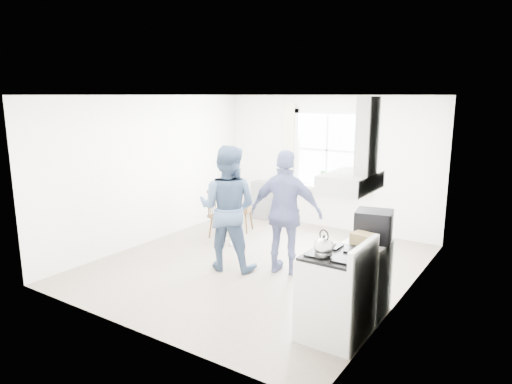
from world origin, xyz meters
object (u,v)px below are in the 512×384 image
at_px(gas_stove, 336,294).
at_px(person_right, 286,213).
at_px(low_cabinet, 365,277).
at_px(windsor_chair_b, 216,210).
at_px(windsor_chair_a, 239,203).
at_px(person_mid, 228,208).
at_px(stereo_stack, 374,226).
at_px(person_left, 227,199).

height_order(gas_stove, person_right, person_right).
distance_m(low_cabinet, windsor_chair_b, 3.51).
xyz_separation_m(windsor_chair_a, windsor_chair_b, (-0.08, -0.61, -0.01)).
relative_size(low_cabinet, person_mid, 0.48).
height_order(low_cabinet, windsor_chair_a, windsor_chair_a).
distance_m(gas_stove, low_cabinet, 0.70).
bearing_deg(low_cabinet, stereo_stack, 59.58).
height_order(person_mid, person_right, person_mid).
height_order(low_cabinet, person_mid, person_mid).
xyz_separation_m(low_cabinet, person_mid, (-2.26, 0.27, 0.49)).
distance_m(windsor_chair_a, windsor_chair_b, 0.61).
relative_size(windsor_chair_a, windsor_chair_b, 1.03).
distance_m(gas_stove, stereo_stack, 0.99).
xyz_separation_m(low_cabinet, stereo_stack, (0.04, 0.08, 0.63)).
height_order(gas_stove, stereo_stack, stereo_stack).
height_order(stereo_stack, windsor_chair_a, stereo_stack).
relative_size(person_left, person_right, 0.88).
xyz_separation_m(low_cabinet, windsor_chair_b, (-3.27, 1.27, 0.11)).
bearing_deg(stereo_stack, person_right, 160.84).
xyz_separation_m(gas_stove, person_left, (-2.90, 1.89, 0.33)).
distance_m(gas_stove, windsor_chair_b, 3.76).
relative_size(gas_stove, windsor_chair_a, 1.19).
bearing_deg(low_cabinet, gas_stove, -95.68).
xyz_separation_m(windsor_chair_a, person_left, (0.23, -0.68, 0.24)).
distance_m(low_cabinet, windsor_chair_a, 3.70).
relative_size(low_cabinet, stereo_stack, 1.88).
height_order(low_cabinet, person_right, person_right).
bearing_deg(stereo_stack, windsor_chair_a, 150.98).
bearing_deg(low_cabinet, windsor_chair_a, 149.60).
distance_m(stereo_stack, person_right, 1.58).
relative_size(low_cabinet, person_right, 0.49).
xyz_separation_m(gas_stove, person_right, (-1.37, 1.29, 0.44)).
bearing_deg(low_cabinet, person_right, 157.64).
height_order(person_left, person_mid, person_mid).
bearing_deg(low_cabinet, windsor_chair_b, 158.83).
bearing_deg(person_mid, low_cabinet, 156.14).
bearing_deg(person_right, gas_stove, 124.63).
xyz_separation_m(low_cabinet, windsor_chair_a, (-3.19, 1.87, 0.12)).
height_order(low_cabinet, stereo_stack, stereo_stack).
xyz_separation_m(stereo_stack, person_right, (-1.49, 0.52, -0.17)).
distance_m(gas_stove, person_mid, 2.44).
bearing_deg(stereo_stack, gas_stove, -98.39).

